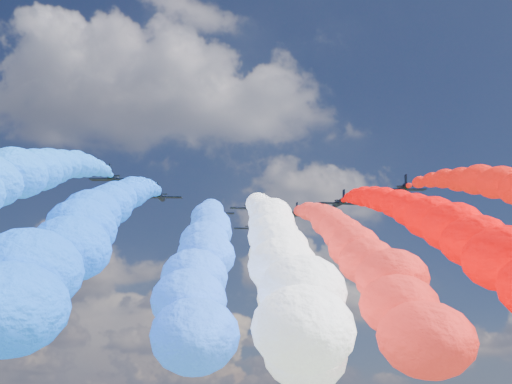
{
  "coord_description": "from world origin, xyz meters",
  "views": [
    {
      "loc": [
        -7.28,
        -137.13,
        53.75
      ],
      "look_at": [
        0.0,
        4.0,
        105.1
      ],
      "focal_mm": 48.02,
      "sensor_mm": 36.0,
      "label": 1
    }
  ],
  "objects": [
    {
      "name": "trail_4",
      "position": [
        0.36,
        -26.89,
        81.61
      ],
      "size": [
        7.3,
        98.99,
        47.91
      ],
      "primitive_type": null,
      "color": "white"
    },
    {
      "name": "jet_7",
      "position": [
        30.05,
        -4.95,
        103.1
      ],
      "size": [
        10.26,
        13.56,
        5.54
      ],
      "primitive_type": null,
      "rotation": [
        0.22,
        0.0,
        -0.06
      ],
      "color": "black"
    },
    {
      "name": "jet_2",
      "position": [
        -9.32,
        12.67,
        103.1
      ],
      "size": [
        9.51,
        13.02,
        5.54
      ],
      "primitive_type": null,
      "rotation": [
        0.22,
        0.0,
        -0.0
      ],
      "color": "black"
    },
    {
      "name": "trail_3",
      "position": [
        -0.84,
        -42.26,
        81.61
      ],
      "size": [
        7.3,
        98.99,
        47.91
      ],
      "primitive_type": null,
      "color": "white"
    },
    {
      "name": "jet_4",
      "position": [
        0.36,
        24.19,
        103.1
      ],
      "size": [
        10.04,
        13.4,
        5.54
      ],
      "primitive_type": null,
      "rotation": [
        0.22,
        0.0,
        -0.05
      ],
      "color": "black"
    },
    {
      "name": "jet_6",
      "position": [
        18.48,
        4.44,
        103.1
      ],
      "size": [
        10.06,
        13.41,
        5.54
      ],
      "primitive_type": null,
      "rotation": [
        0.22,
        0.0,
        0.05
      ],
      "color": "black"
    },
    {
      "name": "trail_0",
      "position": [
        -29.02,
        -58.89,
        81.61
      ],
      "size": [
        7.3,
        98.99,
        47.91
      ],
      "primitive_type": null,
      "color": "blue"
    },
    {
      "name": "trail_2",
      "position": [
        -9.32,
        -38.4,
        81.61
      ],
      "size": [
        7.3,
        98.99,
        47.91
      ],
      "primitive_type": null,
      "color": "blue"
    },
    {
      "name": "trail_5",
      "position": [
        9.41,
        -37.67,
        81.61
      ],
      "size": [
        7.3,
        98.99,
        47.91
      ],
      "primitive_type": null,
      "color": "red"
    },
    {
      "name": "jet_5",
      "position": [
        9.41,
        13.4,
        103.1
      ],
      "size": [
        9.81,
        13.24,
        5.54
      ],
      "primitive_type": null,
      "rotation": [
        0.22,
        0.0,
        0.03
      ],
      "color": "black"
    },
    {
      "name": "trail_6",
      "position": [
        18.48,
        -46.63,
        81.61
      ],
      "size": [
        7.3,
        98.99,
        47.91
      ],
      "primitive_type": null,
      "color": "#EA0304"
    },
    {
      "name": "jet_1",
      "position": [
        -20.7,
        2.3,
        103.1
      ],
      "size": [
        9.82,
        13.24,
        5.54
      ],
      "primitive_type": null,
      "rotation": [
        0.22,
        0.0,
        -0.03
      ],
      "color": "black"
    },
    {
      "name": "jet_3",
      "position": [
        -0.84,
        8.81,
        103.1
      ],
      "size": [
        10.17,
        13.49,
        5.54
      ],
      "primitive_type": null,
      "rotation": [
        0.22,
        0.0,
        0.06
      ],
      "color": "black"
    },
    {
      "name": "trail_1",
      "position": [
        -20.7,
        -48.78,
        81.61
      ],
      "size": [
        7.3,
        98.99,
        47.91
      ],
      "primitive_type": null,
      "color": "blue"
    },
    {
      "name": "jet_0",
      "position": [
        -29.02,
        -7.81,
        103.1
      ],
      "size": [
        10.18,
        13.49,
        5.54
      ],
      "primitive_type": null,
      "rotation": [
        0.22,
        0.0,
        -0.06
      ],
      "color": "black"
    }
  ]
}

